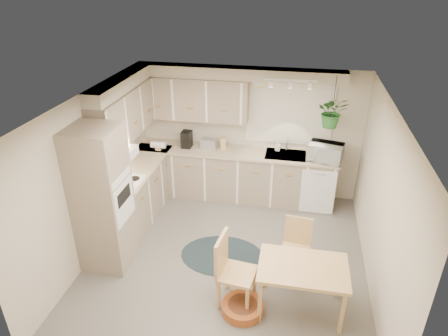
% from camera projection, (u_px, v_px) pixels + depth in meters
% --- Properties ---
extents(floor, '(4.20, 4.20, 0.00)m').
position_uv_depth(floor, '(227.00, 258.00, 5.97)').
color(floor, '#66625A').
rests_on(floor, ground).
extents(ceiling, '(4.20, 4.20, 0.00)m').
position_uv_depth(ceiling, '(228.00, 103.00, 4.88)').
color(ceiling, white).
rests_on(ceiling, wall_back).
extents(wall_back, '(4.00, 0.04, 2.40)m').
position_uv_depth(wall_back, '(249.00, 132.00, 7.26)').
color(wall_back, beige).
rests_on(wall_back, floor).
extents(wall_front, '(4.00, 0.04, 2.40)m').
position_uv_depth(wall_front, '(185.00, 302.00, 3.59)').
color(wall_front, beige).
rests_on(wall_front, floor).
extents(wall_left, '(0.04, 4.20, 2.40)m').
position_uv_depth(wall_left, '(92.00, 175.00, 5.77)').
color(wall_left, beige).
rests_on(wall_left, floor).
extents(wall_right, '(0.04, 4.20, 2.40)m').
position_uv_depth(wall_right, '(381.00, 203.00, 5.09)').
color(wall_right, beige).
rests_on(wall_right, floor).
extents(base_cab_left, '(0.60, 1.85, 0.90)m').
position_uv_depth(base_cab_left, '(139.00, 192.00, 6.83)').
color(base_cab_left, gray).
rests_on(base_cab_left, floor).
extents(base_cab_back, '(3.60, 0.60, 0.90)m').
position_uv_depth(base_cab_back, '(235.00, 175.00, 7.38)').
color(base_cab_back, gray).
rests_on(base_cab_back, floor).
extents(counter_left, '(0.64, 1.89, 0.04)m').
position_uv_depth(counter_left, '(137.00, 167.00, 6.61)').
color(counter_left, '#C9B892').
rests_on(counter_left, base_cab_left).
extents(counter_back, '(3.64, 0.64, 0.04)m').
position_uv_depth(counter_back, '(235.00, 152.00, 7.16)').
color(counter_back, '#C9B892').
rests_on(counter_back, base_cab_back).
extents(oven_stack, '(0.65, 0.65, 2.10)m').
position_uv_depth(oven_stack, '(102.00, 200.00, 5.46)').
color(oven_stack, gray).
rests_on(oven_stack, floor).
extents(wall_oven_face, '(0.02, 0.56, 0.58)m').
position_uv_depth(wall_oven_face, '(124.00, 202.00, 5.40)').
color(wall_oven_face, silver).
rests_on(wall_oven_face, oven_stack).
extents(upper_cab_left, '(0.35, 2.00, 0.75)m').
position_uv_depth(upper_cab_left, '(127.00, 112.00, 6.33)').
color(upper_cab_left, gray).
rests_on(upper_cab_left, wall_left).
extents(upper_cab_back, '(2.00, 0.35, 0.75)m').
position_uv_depth(upper_cab_back, '(192.00, 98.00, 7.00)').
color(upper_cab_back, gray).
rests_on(upper_cab_back, wall_back).
extents(soffit_left, '(0.30, 2.00, 0.20)m').
position_uv_depth(soffit_left, '(122.00, 83.00, 6.12)').
color(soffit_left, beige).
rests_on(soffit_left, wall_left).
extents(soffit_back, '(3.60, 0.30, 0.20)m').
position_uv_depth(soffit_back, '(238.00, 73.00, 6.67)').
color(soffit_back, beige).
rests_on(soffit_back, wall_back).
extents(cooktop, '(0.52, 0.58, 0.02)m').
position_uv_depth(cooktop, '(123.00, 183.00, 6.09)').
color(cooktop, silver).
rests_on(cooktop, counter_left).
extents(range_hood, '(0.40, 0.60, 0.14)m').
position_uv_depth(range_hood, '(118.00, 156.00, 5.89)').
color(range_hood, silver).
rests_on(range_hood, upper_cab_left).
extents(window_blinds, '(1.40, 0.02, 1.00)m').
position_uv_depth(window_blinds, '(289.00, 114.00, 6.94)').
color(window_blinds, white).
rests_on(window_blinds, wall_back).
extents(window_frame, '(1.50, 0.02, 1.10)m').
position_uv_depth(window_frame, '(289.00, 114.00, 6.95)').
color(window_frame, silver).
rests_on(window_frame, wall_back).
extents(sink, '(0.70, 0.48, 0.10)m').
position_uv_depth(sink, '(285.00, 157.00, 7.02)').
color(sink, '#9EA1A6').
rests_on(sink, counter_back).
extents(dishwasher_front, '(0.58, 0.02, 0.83)m').
position_uv_depth(dishwasher_front, '(318.00, 192.00, 6.86)').
color(dishwasher_front, silver).
rests_on(dishwasher_front, base_cab_back).
extents(track_light_bar, '(0.80, 0.04, 0.04)m').
position_uv_depth(track_light_bar, '(291.00, 80.00, 6.15)').
color(track_light_bar, silver).
rests_on(track_light_bar, ceiling).
extents(wall_clock, '(0.30, 0.03, 0.30)m').
position_uv_depth(wall_clock, '(259.00, 79.00, 6.77)').
color(wall_clock, gold).
rests_on(wall_clock, wall_back).
extents(dining_table, '(1.08, 0.72, 0.68)m').
position_uv_depth(dining_table, '(301.00, 288.00, 4.95)').
color(dining_table, '#D6B86B').
rests_on(dining_table, floor).
extents(chair_left, '(0.51, 0.51, 0.98)m').
position_uv_depth(chair_left, '(237.00, 272.00, 4.98)').
color(chair_left, '#D6B86B').
rests_on(chair_left, floor).
extents(chair_back, '(0.44, 0.44, 0.85)m').
position_uv_depth(chair_back, '(295.00, 250.00, 5.47)').
color(chair_back, '#D6B86B').
rests_on(chair_back, floor).
extents(braided_rug, '(1.29, 0.99, 0.01)m').
position_uv_depth(braided_rug, '(222.00, 255.00, 6.02)').
color(braided_rug, black).
rests_on(braided_rug, floor).
extents(pet_bed, '(0.58, 0.58, 0.12)m').
position_uv_depth(pet_bed, '(243.00, 308.00, 5.02)').
color(pet_bed, '#A64C21').
rests_on(pet_bed, floor).
extents(microwave, '(0.61, 0.42, 0.38)m').
position_uv_depth(microwave, '(326.00, 150.00, 6.71)').
color(microwave, silver).
rests_on(microwave, counter_back).
extents(soap_bottle, '(0.09, 0.18, 0.08)m').
position_uv_depth(soap_bottle, '(278.00, 149.00, 7.14)').
color(soap_bottle, silver).
rests_on(soap_bottle, counter_back).
extents(hanging_plant, '(0.49, 0.54, 0.41)m').
position_uv_depth(hanging_plant, '(332.00, 115.00, 6.43)').
color(hanging_plant, '#286428').
rests_on(hanging_plant, ceiling).
extents(coffee_maker, '(0.18, 0.21, 0.31)m').
position_uv_depth(coffee_maker, '(187.00, 139.00, 7.24)').
color(coffee_maker, black).
rests_on(coffee_maker, counter_back).
extents(toaster, '(0.32, 0.22, 0.18)m').
position_uv_depth(toaster, '(210.00, 144.00, 7.21)').
color(toaster, '#9EA1A6').
rests_on(toaster, counter_back).
extents(knife_block, '(0.12, 0.12, 0.21)m').
position_uv_depth(knife_block, '(223.00, 143.00, 7.19)').
color(knife_block, '#D6B86B').
rests_on(knife_block, counter_back).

